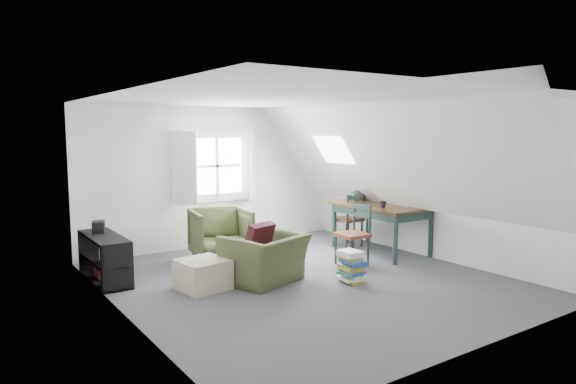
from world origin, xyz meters
TOP-DOWN VIEW (x-y plane):
  - floor at (0.00, 0.00)m, footprint 5.50×5.50m
  - ceiling at (0.00, 0.00)m, footprint 5.50×5.50m
  - wall_back at (0.00, 2.75)m, footprint 5.00×0.00m
  - wall_front at (0.00, -2.75)m, footprint 5.00×0.00m
  - wall_left at (-2.50, 0.00)m, footprint 0.00×5.50m
  - wall_right at (2.50, 0.00)m, footprint 0.00×5.50m
  - slope_left at (-1.55, 0.00)m, footprint 3.19×5.50m
  - slope_right at (1.55, 0.00)m, footprint 3.19×5.50m
  - dormer_window at (0.00, 2.68)m, footprint 1.71×0.35m
  - skylight at (1.55, 1.30)m, footprint 0.35×0.75m
  - armchair_near at (-0.51, 0.26)m, footprint 1.24×1.16m
  - armchair_far at (-0.42, 1.76)m, footprint 1.05×1.07m
  - throw_pillow at (-0.51, 0.41)m, footprint 0.50×0.37m
  - ottoman at (-1.35, 0.46)m, footprint 0.66×0.66m
  - dining_table at (2.06, 0.64)m, footprint 1.00×1.66m
  - demijohn at (1.91, 1.09)m, footprint 0.21×0.21m
  - vase_twigs at (2.16, 1.19)m, footprint 0.08×0.09m
  - cup at (1.81, 0.34)m, footprint 0.12×0.12m
  - paper_box at (2.26, 0.19)m, footprint 0.13×0.09m
  - dining_chair_far at (1.94, 1.32)m, footprint 0.45×0.45m
  - dining_chair_near at (1.15, 0.30)m, footprint 0.44×0.44m
  - media_shelf at (-2.31, 1.52)m, footprint 0.42×1.25m
  - electronics_box at (-2.31, 1.81)m, footprint 0.22×0.26m
  - magazine_stack at (0.47, -0.42)m, footprint 0.33×0.39m

SIDE VIEW (x-z plane):
  - floor at x=0.00m, z-range 0.00..0.00m
  - armchair_near at x=-0.51m, z-range -0.33..0.33m
  - armchair_far at x=-0.42m, z-range -0.42..0.42m
  - ottoman at x=-1.35m, z-range 0.00..0.39m
  - magazine_stack at x=0.47m, z-range 0.00..0.44m
  - media_shelf at x=-2.31m, z-range -0.03..0.61m
  - dining_chair_near at x=1.15m, z-range 0.02..0.96m
  - dining_chair_far at x=1.94m, z-range 0.02..0.98m
  - throw_pillow at x=-0.51m, z-range 0.35..0.81m
  - electronics_box at x=-2.31m, z-range 0.63..0.81m
  - dining_table at x=2.06m, z-range 0.31..1.14m
  - cup at x=1.81m, z-range 0.78..0.88m
  - paper_box at x=2.26m, z-range 0.83..0.87m
  - demijohn at x=1.91m, z-range 0.81..1.10m
  - vase_twigs at x=2.16m, z-range 0.66..1.29m
  - wall_back at x=0.00m, z-range -1.25..3.75m
  - wall_front at x=0.00m, z-range -1.25..3.75m
  - wall_left at x=-2.50m, z-range -1.50..4.00m
  - wall_right at x=2.50m, z-range -1.50..4.00m
  - dormer_window at x=0.00m, z-range 0.80..2.10m
  - skylight at x=1.55m, z-range 1.51..1.98m
  - slope_left at x=-1.55m, z-range -0.47..4.02m
  - slope_right at x=1.55m, z-range -0.47..4.02m
  - ceiling at x=0.00m, z-range 2.50..2.50m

